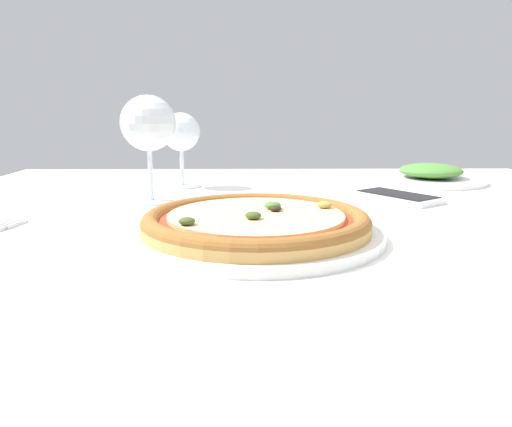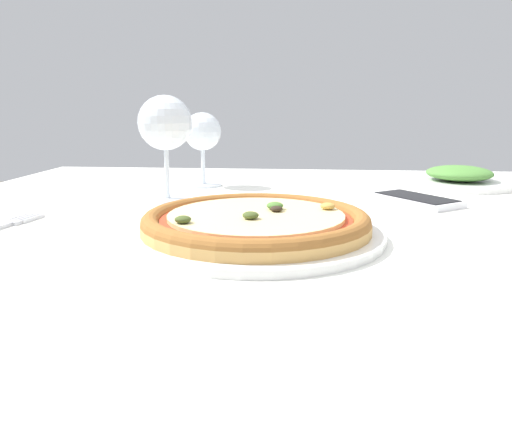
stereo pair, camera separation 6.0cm
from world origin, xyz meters
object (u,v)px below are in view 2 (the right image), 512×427
Objects in this scene: wine_glass_far_right at (165,125)px; side_plate at (459,178)px; dining_table at (289,280)px; pizza_plate at (256,224)px; cell_phone at (416,200)px; wine_glass_far_left at (202,134)px.

wine_glass_far_right is 0.59m from side_plate.
dining_table is at bearing -132.08° from side_plate.
wine_glass_far_right is (-0.17, 0.23, 0.11)m from pizza_plate.
wine_glass_far_right reaches higher than dining_table.
dining_table is 0.28m from cell_phone.
wine_glass_far_right reaches higher than wine_glass_far_left.
side_plate is (0.51, 0.05, -0.09)m from wine_glass_far_left.
pizza_plate and side_plate have the same top height.
pizza_plate is 1.77× the size of wine_glass_far_right.
wine_glass_far_left is at bearing 119.94° from dining_table.
dining_table is 6.99× the size of wine_glass_far_right.
dining_table is 0.50m from side_plate.
cell_phone reaches higher than dining_table.
side_plate reaches higher than dining_table.
wine_glass_far_left reaches higher than pizza_plate.
dining_table is at bearing -60.06° from wine_glass_far_left.
dining_table is 8.44× the size of wine_glass_far_left.
wine_glass_far_right is 0.43m from cell_phone.
dining_table is at bearing 62.09° from pizza_plate.
pizza_plate is 2.13× the size of wine_glass_far_left.
cell_phone is (0.42, 0.01, -0.12)m from wine_glass_far_right.
cell_phone is at bearing -20.70° from wine_glass_far_left.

